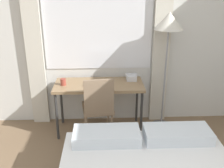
% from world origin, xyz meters
% --- Properties ---
extents(wall_back_with_window, '(5.06, 0.13, 2.70)m').
position_xyz_m(wall_back_with_window, '(-0.04, 3.09, 1.35)').
color(wall_back_with_window, silver).
rests_on(wall_back_with_window, ground_plane).
extents(desk, '(1.23, 0.54, 0.73)m').
position_xyz_m(desk, '(-0.30, 2.74, 0.66)').
color(desk, '#937551').
rests_on(desk, ground_plane).
extents(desk_chair, '(0.45, 0.45, 0.93)m').
position_xyz_m(desk_chair, '(-0.31, 2.48, 0.52)').
color(desk_chair, '#8C7259').
rests_on(desk_chair, ground_plane).
extents(standing_lamp, '(0.38, 0.38, 1.69)m').
position_xyz_m(standing_lamp, '(0.62, 2.77, 1.43)').
color(standing_lamp, '#4C4C51').
rests_on(standing_lamp, ground_plane).
extents(telephone, '(0.16, 0.16, 0.10)m').
position_xyz_m(telephone, '(0.16, 2.87, 0.77)').
color(telephone, silver).
rests_on(telephone, desk).
extents(book, '(0.33, 0.24, 0.02)m').
position_xyz_m(book, '(-0.34, 2.67, 0.74)').
color(book, navy).
rests_on(book, desk).
extents(mug, '(0.07, 0.07, 0.09)m').
position_xyz_m(mug, '(-0.79, 2.71, 0.77)').
color(mug, '#993F33').
rests_on(mug, desk).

